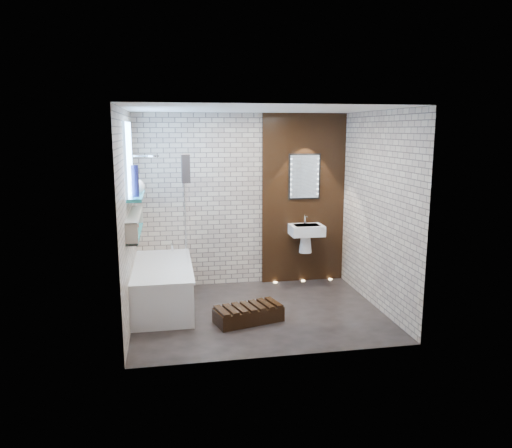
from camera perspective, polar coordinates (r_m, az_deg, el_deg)
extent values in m
plane|color=black|center=(6.56, 0.24, -10.16)|extent=(3.20, 3.20, 0.00)
cube|color=gray|center=(7.48, -1.58, 2.76)|extent=(3.20, 0.04, 2.60)
cube|color=gray|center=(4.96, 3.01, -1.40)|extent=(3.20, 0.04, 2.60)
cube|color=gray|center=(6.13, -14.63, 0.61)|extent=(0.04, 2.60, 2.60)
cube|color=gray|center=(6.69, 13.85, 1.49)|extent=(0.04, 2.60, 2.60)
plane|color=white|center=(6.13, 0.26, 13.17)|extent=(3.20, 3.20, 0.00)
cube|color=black|center=(7.65, 5.51, 2.90)|extent=(1.30, 0.06, 2.60)
cube|color=#7FADE0|center=(6.39, -14.57, 7.35)|extent=(0.03, 1.00, 0.90)
cube|color=teal|center=(6.43, -13.70, 3.20)|extent=(0.18, 1.00, 0.04)
cube|color=teal|center=(6.31, -13.80, -1.05)|extent=(0.14, 1.30, 0.03)
cube|color=#B2A899|center=(6.27, -13.90, 1.01)|extent=(0.14, 1.30, 0.03)
cube|color=#B2A899|center=(5.67, -14.22, -1.22)|extent=(0.14, 0.03, 0.26)
cube|color=#B2A899|center=(6.91, -13.55, 0.95)|extent=(0.14, 0.03, 0.26)
cube|color=white|center=(6.79, -10.76, -7.15)|extent=(0.75, 1.70, 0.55)
cube|color=white|center=(6.71, -10.85, -4.79)|extent=(0.79, 1.74, 0.03)
cylinder|color=silver|center=(7.40, -9.68, -2.68)|extent=(0.04, 0.04, 0.12)
cube|color=white|center=(7.00, -8.13, 1.93)|extent=(0.01, 0.78, 1.40)
cube|color=#2A2322|center=(6.64, -8.16, 6.41)|extent=(0.11, 0.28, 0.37)
cylinder|color=silver|center=(6.98, -11.87, 7.73)|extent=(0.18, 0.18, 0.02)
cube|color=white|center=(7.53, 5.88, -0.71)|extent=(0.50, 0.36, 0.16)
cone|color=white|center=(7.62, 5.74, -2.26)|extent=(0.20, 0.20, 0.28)
cylinder|color=silver|center=(7.59, 5.69, 0.54)|extent=(0.03, 0.03, 0.14)
cube|color=black|center=(7.58, 5.63, 5.49)|extent=(0.50, 0.02, 0.70)
cube|color=silver|center=(7.57, 5.65, 5.48)|extent=(0.45, 0.01, 0.65)
cube|color=black|center=(6.22, -0.88, -10.45)|extent=(0.89, 0.57, 0.18)
cylinder|color=maroon|center=(5.85, -14.08, -1.25)|extent=(0.05, 0.05, 0.12)
cylinder|color=maroon|center=(6.59, -13.68, 0.17)|extent=(0.05, 0.05, 0.13)
cylinder|color=#16163D|center=(6.16, -13.83, 4.86)|extent=(0.09, 0.09, 0.39)
sphere|color=white|center=(6.66, -13.53, 4.01)|extent=(0.09, 0.09, 0.09)
sphere|color=white|center=(6.43, -13.66, 4.24)|extent=(0.19, 0.19, 0.19)
cylinder|color=#FFD899|center=(7.76, 2.26, -6.75)|extent=(0.06, 0.06, 0.01)
cylinder|color=#FFD899|center=(7.87, 5.48, -6.55)|extent=(0.06, 0.06, 0.01)
cylinder|color=#FFD899|center=(8.00, 8.60, -6.33)|extent=(0.06, 0.06, 0.01)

